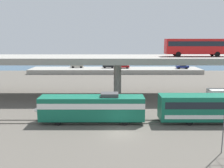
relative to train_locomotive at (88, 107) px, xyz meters
name	(u,v)px	position (x,y,z in m)	size (l,w,h in m)	color
ground_plane	(122,133)	(4.59, -4.00, -2.19)	(260.00, 260.00, 0.00)	#565149
rail_strip_near	(121,123)	(4.59, -0.73, -2.13)	(110.00, 0.12, 0.12)	#59544C
rail_strip_far	(121,120)	(4.59, 0.73, -2.13)	(110.00, 0.12, 0.12)	#59544C
train_locomotive	(88,107)	(0.00, 0.00, 0.00)	(15.33, 3.04, 4.18)	#14664C
highway_overpass	(119,60)	(4.59, 16.00, 5.10)	(96.00, 11.48, 8.03)	gray
transit_bus_on_overpass	(198,46)	(19.89, 15.71, 7.90)	(12.00, 2.68, 3.40)	red
pier_parking_lot	(116,70)	(4.59, 51.00, -1.47)	(57.06, 10.00, 1.45)	gray
parked_car_0	(110,66)	(2.35, 51.67, 0.03)	(4.03, 1.94, 1.50)	black
parked_car_1	(78,65)	(-8.52, 52.69, 0.03)	(4.50, 1.83, 1.50)	#9E998C
parked_car_2	(125,66)	(7.33, 50.58, 0.03)	(4.06, 1.89, 1.50)	maroon
parked_car_3	(184,66)	(27.01, 49.69, 0.03)	(4.08, 1.90, 1.50)	navy
harbor_water	(116,65)	(4.59, 74.00, -2.19)	(140.00, 36.00, 0.01)	#2D5170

